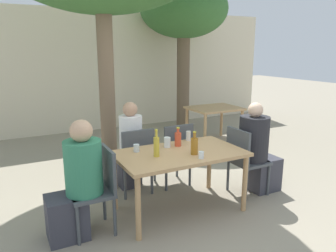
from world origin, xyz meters
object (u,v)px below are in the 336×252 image
object	(u,v)px
tree_far	(184,12)
person_seated_2	(129,150)
drinking_glass_2	(136,148)
dining_table_front	(180,158)
drinking_glass_0	(188,136)
patio_chair_1	(244,157)
oil_cruet_0	(156,146)
drinking_glass_1	(167,142)
person_seated_0	(77,185)
soda_bottle_1	(178,139)
patio_chair_3	(175,151)
drinking_glass_3	(201,155)
patio_chair_0	(99,185)
amber_bottle_2	(194,146)
patio_chair_2	(135,157)
dining_table_back	(214,112)
person_seated_1	(257,151)

from	to	relation	value
tree_far	person_seated_2	world-z (taller)	tree_far
drinking_glass_2	person_seated_2	bearing A→B (deg)	77.38
person_seated_2	drinking_glass_2	size ratio (longest dim) A/B	13.80
dining_table_front	drinking_glass_0	size ratio (longest dim) A/B	11.55
dining_table_front	patio_chair_1	world-z (taller)	patio_chair_1
oil_cruet_0	patio_chair_1	bearing A→B (deg)	1.10
drinking_glass_1	person_seated_0	bearing A→B (deg)	-168.57
soda_bottle_1	drinking_glass_1	world-z (taller)	soda_bottle_1
patio_chair_3	soda_bottle_1	size ratio (longest dim) A/B	3.84
person_seated_0	drinking_glass_3	distance (m)	1.36
dining_table_front	patio_chair_0	distance (m)	0.99
drinking_glass_1	patio_chair_3	bearing A→B (deg)	51.61
person_seated_2	amber_bottle_2	distance (m)	1.17
drinking_glass_0	drinking_glass_1	bearing A→B (deg)	-160.98
patio_chair_2	dining_table_front	bearing A→B (deg)	114.12
amber_bottle_2	dining_table_front	bearing A→B (deg)	124.37
oil_cruet_0	drinking_glass_1	distance (m)	0.38
dining_table_back	drinking_glass_1	xyz separation A→B (m)	(-2.13, -2.02, 0.17)
drinking_glass_0	drinking_glass_1	xyz separation A→B (m)	(-0.38, -0.13, -0.00)
person_seated_2	drinking_glass_3	world-z (taller)	person_seated_2
patio_chair_1	person_seated_2	distance (m)	1.57
patio_chair_1	drinking_glass_0	distance (m)	0.80
patio_chair_2	person_seated_2	xyz separation A→B (m)	(-0.00, 0.24, 0.03)
person_seated_1	amber_bottle_2	size ratio (longest dim) A/B	4.59
tree_far	person_seated_0	bearing A→B (deg)	-132.40
drinking_glass_2	drinking_glass_3	bearing A→B (deg)	-45.65
person_seated_0	patio_chair_3	bearing A→B (deg)	113.90
patio_chair_2	soda_bottle_1	xyz separation A→B (m)	(0.40, -0.45, 0.31)
patio_chair_0	amber_bottle_2	world-z (taller)	amber_bottle_2
patio_chair_3	person_seated_2	distance (m)	0.64
soda_bottle_1	drinking_glass_2	bearing A→B (deg)	178.10
patio_chair_1	dining_table_back	bearing A→B (deg)	-26.05
patio_chair_2	drinking_glass_1	world-z (taller)	patio_chair_2
patio_chair_0	patio_chair_2	world-z (taller)	same
amber_bottle_2	drinking_glass_0	world-z (taller)	amber_bottle_2
drinking_glass_2	tree_far	bearing A→B (deg)	52.92
patio_chair_0	person_seated_2	xyz separation A→B (m)	(0.68, 0.90, 0.03)
patio_chair_2	drinking_glass_2	distance (m)	0.52
patio_chair_1	person_seated_1	xyz separation A→B (m)	(0.23, -0.00, 0.05)
tree_far	patio_chair_0	bearing A→B (deg)	-130.40
patio_chair_0	drinking_glass_0	distance (m)	1.39
person_seated_1	soda_bottle_1	distance (m)	1.16
tree_far	oil_cruet_0	size ratio (longest dim) A/B	10.97
patio_chair_1	person_seated_0	size ratio (longest dim) A/B	0.73
drinking_glass_0	person_seated_2	bearing A→B (deg)	139.62
person_seated_0	person_seated_2	xyz separation A→B (m)	(0.91, 0.90, -0.02)
person_seated_1	drinking_glass_2	size ratio (longest dim) A/B	13.86
oil_cruet_0	drinking_glass_3	world-z (taller)	oil_cruet_0
dining_table_back	drinking_glass_1	size ratio (longest dim) A/B	8.13
dining_table_front	patio_chair_3	world-z (taller)	patio_chair_3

